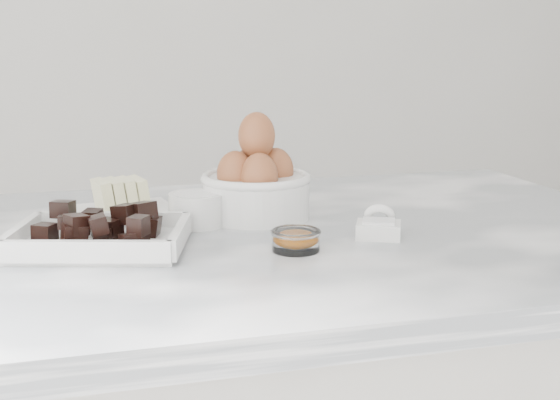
{
  "coord_description": "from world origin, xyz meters",
  "views": [
    {
      "loc": [
        -0.3,
        -1.09,
        1.23
      ],
      "look_at": [
        0.02,
        0.03,
        0.98
      ],
      "focal_mm": 50.0,
      "sensor_mm": 36.0,
      "label": 1
    }
  ],
  "objects_px": {
    "honey_bowl": "(193,214)",
    "zest_bowl": "(296,239)",
    "butter_plate": "(123,205)",
    "egg_bowl": "(256,184)",
    "vanilla_spoon": "(287,211)",
    "chocolate_dish": "(100,232)",
    "salt_spoon": "(379,226)",
    "sugar_ramekin": "(197,208)"
  },
  "relations": [
    {
      "from": "honey_bowl",
      "to": "zest_bowl",
      "type": "bearing_deg",
      "value": -60.81
    },
    {
      "from": "butter_plate",
      "to": "egg_bowl",
      "type": "height_order",
      "value": "egg_bowl"
    },
    {
      "from": "honey_bowl",
      "to": "zest_bowl",
      "type": "relative_size",
      "value": 0.98
    },
    {
      "from": "honey_bowl",
      "to": "vanilla_spoon",
      "type": "bearing_deg",
      "value": -2.48
    },
    {
      "from": "chocolate_dish",
      "to": "zest_bowl",
      "type": "distance_m",
      "value": 0.27
    },
    {
      "from": "butter_plate",
      "to": "egg_bowl",
      "type": "distance_m",
      "value": 0.21
    },
    {
      "from": "egg_bowl",
      "to": "salt_spoon",
      "type": "height_order",
      "value": "egg_bowl"
    },
    {
      "from": "zest_bowl",
      "to": "chocolate_dish",
      "type": "bearing_deg",
      "value": 162.71
    },
    {
      "from": "salt_spoon",
      "to": "sugar_ramekin",
      "type": "bearing_deg",
      "value": 150.6
    },
    {
      "from": "sugar_ramekin",
      "to": "egg_bowl",
      "type": "height_order",
      "value": "egg_bowl"
    },
    {
      "from": "egg_bowl",
      "to": "vanilla_spoon",
      "type": "bearing_deg",
      "value": -23.62
    },
    {
      "from": "sugar_ramekin",
      "to": "vanilla_spoon",
      "type": "distance_m",
      "value": 0.15
    },
    {
      "from": "butter_plate",
      "to": "zest_bowl",
      "type": "xyz_separation_m",
      "value": [
        0.21,
        -0.25,
        -0.01
      ]
    },
    {
      "from": "chocolate_dish",
      "to": "salt_spoon",
      "type": "relative_size",
      "value": 2.93
    },
    {
      "from": "sugar_ramekin",
      "to": "vanilla_spoon",
      "type": "xyz_separation_m",
      "value": [
        0.15,
        0.01,
        -0.02
      ]
    },
    {
      "from": "chocolate_dish",
      "to": "honey_bowl",
      "type": "height_order",
      "value": "chocolate_dish"
    },
    {
      "from": "salt_spoon",
      "to": "chocolate_dish",
      "type": "bearing_deg",
      "value": 174.42
    },
    {
      "from": "sugar_ramekin",
      "to": "egg_bowl",
      "type": "xyz_separation_m",
      "value": [
        0.1,
        0.03,
        0.03
      ]
    },
    {
      "from": "butter_plate",
      "to": "egg_bowl",
      "type": "xyz_separation_m",
      "value": [
        0.21,
        -0.05,
        0.03
      ]
    },
    {
      "from": "egg_bowl",
      "to": "zest_bowl",
      "type": "relative_size",
      "value": 2.57
    },
    {
      "from": "honey_bowl",
      "to": "salt_spoon",
      "type": "xyz_separation_m",
      "value": [
        0.25,
        -0.15,
        0.0
      ]
    },
    {
      "from": "chocolate_dish",
      "to": "vanilla_spoon",
      "type": "xyz_separation_m",
      "value": [
        0.3,
        0.11,
        -0.01
      ]
    },
    {
      "from": "salt_spoon",
      "to": "egg_bowl",
      "type": "bearing_deg",
      "value": 130.63
    },
    {
      "from": "zest_bowl",
      "to": "salt_spoon",
      "type": "relative_size",
      "value": 0.75
    },
    {
      "from": "butter_plate",
      "to": "salt_spoon",
      "type": "distance_m",
      "value": 0.41
    },
    {
      "from": "zest_bowl",
      "to": "salt_spoon",
      "type": "height_order",
      "value": "salt_spoon"
    },
    {
      "from": "egg_bowl",
      "to": "vanilla_spoon",
      "type": "distance_m",
      "value": 0.07
    },
    {
      "from": "honey_bowl",
      "to": "zest_bowl",
      "type": "distance_m",
      "value": 0.22
    },
    {
      "from": "butter_plate",
      "to": "vanilla_spoon",
      "type": "bearing_deg",
      "value": -14.66
    },
    {
      "from": "zest_bowl",
      "to": "vanilla_spoon",
      "type": "xyz_separation_m",
      "value": [
        0.04,
        0.19,
        -0.0
      ]
    },
    {
      "from": "sugar_ramekin",
      "to": "egg_bowl",
      "type": "relative_size",
      "value": 0.48
    },
    {
      "from": "butter_plate",
      "to": "salt_spoon",
      "type": "xyz_separation_m",
      "value": [
        0.35,
        -0.21,
        -0.01
      ]
    },
    {
      "from": "sugar_ramekin",
      "to": "salt_spoon",
      "type": "distance_m",
      "value": 0.28
    },
    {
      "from": "vanilla_spoon",
      "to": "salt_spoon",
      "type": "height_order",
      "value": "salt_spoon"
    },
    {
      "from": "butter_plate",
      "to": "honey_bowl",
      "type": "relative_size",
      "value": 2.67
    },
    {
      "from": "chocolate_dish",
      "to": "zest_bowl",
      "type": "bearing_deg",
      "value": -17.29
    },
    {
      "from": "egg_bowl",
      "to": "salt_spoon",
      "type": "distance_m",
      "value": 0.22
    },
    {
      "from": "chocolate_dish",
      "to": "egg_bowl",
      "type": "height_order",
      "value": "egg_bowl"
    },
    {
      "from": "butter_plate",
      "to": "honey_bowl",
      "type": "bearing_deg",
      "value": -30.19
    },
    {
      "from": "honey_bowl",
      "to": "vanilla_spoon",
      "type": "distance_m",
      "value": 0.15
    },
    {
      "from": "honey_bowl",
      "to": "vanilla_spoon",
      "type": "xyz_separation_m",
      "value": [
        0.15,
        -0.01,
        -0.0
      ]
    },
    {
      "from": "butter_plate",
      "to": "salt_spoon",
      "type": "height_order",
      "value": "butter_plate"
    }
  ]
}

